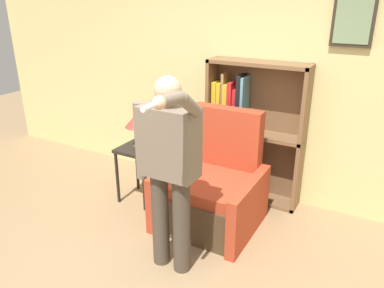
# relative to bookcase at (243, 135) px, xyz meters

# --- Properties ---
(wall_back) EXTENTS (8.00, 0.11, 2.80)m
(wall_back) POSITION_rel_bookcase_xyz_m (-0.02, 0.16, 0.63)
(wall_back) COLOR #DBCC84
(wall_back) RESTS_ON ground_plane
(bookcase) EXTENTS (1.12, 0.28, 1.62)m
(bookcase) POSITION_rel_bookcase_xyz_m (0.00, 0.00, 0.00)
(bookcase) COLOR brown
(bookcase) RESTS_ON ground_plane
(armchair) EXTENTS (0.97, 0.93, 1.18)m
(armchair) POSITION_rel_bookcase_xyz_m (-0.04, -0.70, -0.41)
(armchair) COLOR #4C3823
(armchair) RESTS_ON ground_plane
(person_standing) EXTENTS (0.62, 0.78, 1.71)m
(person_standing) POSITION_rel_bookcase_xyz_m (-0.04, -1.54, 0.22)
(person_standing) COLOR #473D33
(person_standing) RESTS_ON ground_plane
(side_table) EXTENTS (0.43, 0.43, 0.66)m
(side_table) POSITION_rel_bookcase_xyz_m (-0.99, -0.69, -0.23)
(side_table) COLOR black
(side_table) RESTS_ON ground_plane
(table_lamp) EXTENTS (0.28, 0.28, 0.41)m
(table_lamp) POSITION_rel_bookcase_xyz_m (-0.99, -0.69, 0.21)
(table_lamp) COLOR #4C4233
(table_lamp) RESTS_ON side_table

